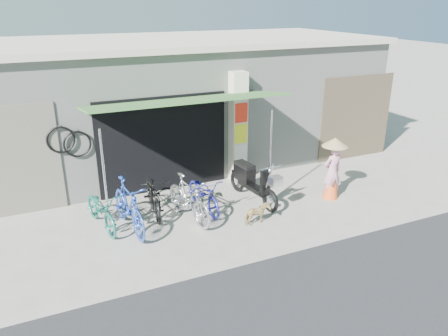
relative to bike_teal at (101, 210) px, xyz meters
name	(u,v)px	position (x,y,z in m)	size (l,w,h in m)	color
ground	(250,222)	(3.09, -1.12, -0.44)	(80.00, 80.00, 0.00)	#9C978D
bicycle_shop	(176,99)	(3.09, 3.97, 1.40)	(12.30, 5.30, 3.66)	#AAAFA7
shop_pillar	(238,128)	(3.94, 1.32, 1.06)	(0.42, 0.44, 3.00)	silver
awning	(185,102)	(2.19, 0.50, 2.08)	(4.60, 1.88, 2.72)	#33622C
neighbour_right	(356,118)	(8.09, 1.47, 0.86)	(2.60, 0.06, 2.60)	brown
bike_teal	(101,210)	(0.00, 0.00, 0.00)	(0.58, 1.66, 0.87)	#176855
bike_blue	(129,206)	(0.54, -0.35, 0.14)	(0.54, 1.91, 1.15)	#22419F
bike_black	(154,193)	(1.26, 0.27, 0.04)	(0.64, 1.83, 0.96)	black
bike_silver	(188,198)	(1.87, -0.42, 0.09)	(0.50, 1.76, 1.06)	silver
bike_navy	(204,193)	(2.38, -0.09, -0.01)	(0.56, 1.62, 0.85)	navy
street_dog	(257,214)	(3.19, -1.27, -0.19)	(0.27, 0.60, 0.50)	tan
moped	(252,181)	(3.67, -0.09, 0.08)	(0.60, 1.99, 1.13)	black
nun	(333,168)	(5.57, -0.78, 0.37)	(0.64, 0.64, 1.60)	#CF8CA0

